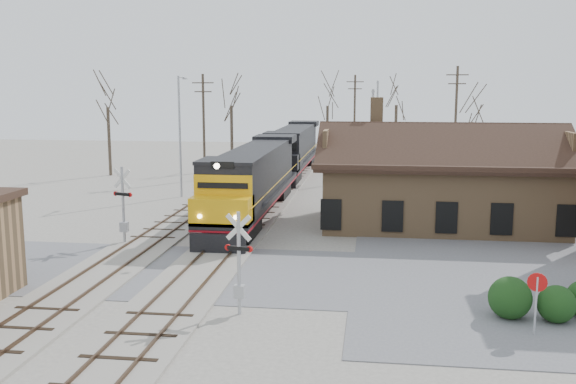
# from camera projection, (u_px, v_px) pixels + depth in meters

# --- Properties ---
(ground) EXTENTS (140.00, 140.00, 0.00)m
(ground) POSITION_uv_depth(u_px,v_px,m) (202.00, 272.00, 29.98)
(ground) COLOR #A59F95
(ground) RESTS_ON ground
(road) EXTENTS (60.00, 9.00, 0.03)m
(road) POSITION_uv_depth(u_px,v_px,m) (202.00, 272.00, 29.98)
(road) COLOR #5B5B60
(road) RESTS_ON ground
(track_main) EXTENTS (3.40, 90.00, 0.24)m
(track_main) POSITION_uv_depth(u_px,v_px,m) (259.00, 210.00, 44.64)
(track_main) COLOR #A59F95
(track_main) RESTS_ON ground
(track_siding) EXTENTS (3.40, 90.00, 0.24)m
(track_siding) POSITION_uv_depth(u_px,v_px,m) (196.00, 209.00, 45.23)
(track_siding) COLOR #A59F95
(track_siding) RESTS_ON ground
(depot) EXTENTS (15.20, 9.31, 7.90)m
(depot) POSITION_uv_depth(u_px,v_px,m) (440.00, 187.00, 39.76)
(depot) COLOR #99754F
(depot) RESTS_ON ground
(locomotive_lead) EXTENTS (3.16, 21.14, 4.70)m
(locomotive_lead) POSITION_uv_depth(u_px,v_px,m) (253.00, 180.00, 42.34)
(locomotive_lead) COLOR black
(locomotive_lead) RESTS_ON ground
(locomotive_trailing) EXTENTS (3.16, 21.14, 4.44)m
(locomotive_trailing) POSITION_uv_depth(u_px,v_px,m) (293.00, 149.00, 63.28)
(locomotive_trailing) COLOR black
(locomotive_trailing) RESTS_ON ground
(crossbuck_near) EXTENTS (1.12, 0.33, 3.98)m
(crossbuck_near) POSITION_uv_depth(u_px,v_px,m) (239.00, 267.00, 24.14)
(crossbuck_near) COLOR #A5A8AD
(crossbuck_near) RESTS_ON ground
(crossbuck_far) EXTENTS (1.19, 0.43, 4.29)m
(crossbuck_far) POSITION_uv_depth(u_px,v_px,m) (123.00, 208.00, 34.98)
(crossbuck_far) COLOR #A5A8AD
(crossbuck_far) RESTS_ON ground
(do_not_enter_sign) EXTENTS (0.66, 0.18, 2.26)m
(do_not_enter_sign) POSITION_uv_depth(u_px,v_px,m) (537.00, 292.00, 22.10)
(do_not_enter_sign) COLOR #A5A8AD
(do_not_enter_sign) RESTS_ON ground
(hedge_a) EXTENTS (1.60, 1.60, 1.60)m
(hedge_a) POSITION_uv_depth(u_px,v_px,m) (510.00, 298.00, 23.86)
(hedge_a) COLOR #133411
(hedge_a) RESTS_ON ground
(hedge_b) EXTENTS (1.40, 1.40, 1.40)m
(hedge_b) POSITION_uv_depth(u_px,v_px,m) (557.00, 304.00, 23.47)
(hedge_b) COLOR #133411
(hedge_b) RESTS_ON ground
(streetlight_a) EXTENTS (0.25, 2.04, 9.39)m
(streetlight_a) POSITION_uv_depth(u_px,v_px,m) (180.00, 130.00, 49.73)
(streetlight_a) COLOR #A5A8AD
(streetlight_a) RESTS_ON ground
(streetlight_b) EXTENTS (0.25, 2.04, 8.39)m
(streetlight_b) POSITION_uv_depth(u_px,v_px,m) (372.00, 139.00, 47.66)
(streetlight_b) COLOR #A5A8AD
(streetlight_b) RESTS_ON ground
(streetlight_c) EXTENTS (0.25, 2.04, 9.12)m
(streetlight_c) POSITION_uv_depth(u_px,v_px,m) (377.00, 124.00, 60.22)
(streetlight_c) COLOR #A5A8AD
(streetlight_c) RESTS_ON ground
(utility_pole_a) EXTENTS (2.00, 0.24, 9.71)m
(utility_pole_a) POSITION_uv_depth(u_px,v_px,m) (204.00, 125.00, 59.08)
(utility_pole_a) COLOR #382D23
(utility_pole_a) RESTS_ON ground
(utility_pole_b) EXTENTS (2.00, 0.24, 9.91)m
(utility_pole_b) POSITION_uv_depth(u_px,v_px,m) (355.00, 116.00, 74.55)
(utility_pole_b) COLOR #382D23
(utility_pole_b) RESTS_ON ground
(utility_pole_c) EXTENTS (2.00, 0.24, 10.43)m
(utility_pole_c) POSITION_uv_depth(u_px,v_px,m) (456.00, 121.00, 59.17)
(utility_pole_c) COLOR #382D23
(utility_pole_c) RESTS_ON ground
(tree_a) EXTENTS (4.42, 4.42, 10.82)m
(tree_a) POSITION_uv_depth(u_px,v_px,m) (107.00, 96.00, 61.40)
(tree_a) COLOR #382D23
(tree_a) RESTS_ON ground
(tree_b) EXTENTS (4.43, 4.43, 10.84)m
(tree_b) POSITION_uv_depth(u_px,v_px,m) (231.00, 95.00, 65.99)
(tree_b) COLOR #382D23
(tree_b) RESTS_ON ground
(tree_c) EXTENTS (4.24, 4.24, 10.38)m
(tree_c) POSITION_uv_depth(u_px,v_px,m) (328.00, 97.00, 74.78)
(tree_c) COLOR #382D23
(tree_c) RESTS_ON ground
(tree_d) EXTENTS (4.39, 4.39, 10.76)m
(tree_d) POSITION_uv_depth(u_px,v_px,m) (397.00, 95.00, 69.38)
(tree_d) COLOR #382D23
(tree_d) RESTS_ON ground
(tree_e) EXTENTS (3.41, 3.41, 8.36)m
(tree_e) POSITION_uv_depth(u_px,v_px,m) (472.00, 114.00, 63.08)
(tree_e) COLOR #382D23
(tree_e) RESTS_ON ground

